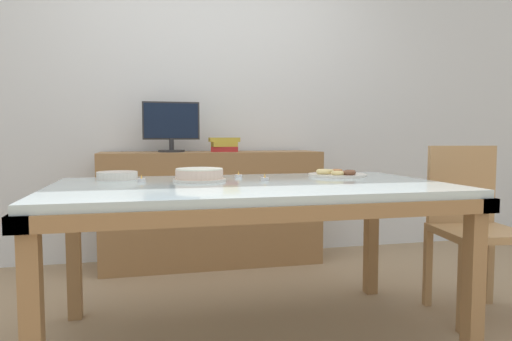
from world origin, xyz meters
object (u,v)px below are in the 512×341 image
object	(u,v)px
book_stack	(224,145)
tealight_near_front	(239,176)
cake_chocolate_round	(199,175)
plate_stack	(117,175)
computer_monitor	(171,127)
chair	(471,220)
tealight_left_edge	(141,180)
tealight_near_cakes	(265,179)
pastry_platter	(337,174)

from	to	relation	value
book_stack	tealight_near_front	xyz separation A→B (m)	(-0.10, -1.05, -0.15)
cake_chocolate_round	plate_stack	world-z (taller)	cake_chocolate_round
plate_stack	tealight_near_front	distance (m)	0.64
computer_monitor	chair	bearing A→B (deg)	-39.93
book_stack	tealight_left_edge	size ratio (longest dim) A/B	5.85
computer_monitor	tealight_near_cakes	world-z (taller)	computer_monitor
tealight_left_edge	cake_chocolate_round	bearing A→B (deg)	-7.81
tealight_near_cakes	computer_monitor	bearing A→B (deg)	107.68
cake_chocolate_round	tealight_near_front	size ratio (longest dim) A/B	6.68
chair	pastry_platter	size ratio (longest dim) A/B	2.90
chair	tealight_left_edge	bearing A→B (deg)	175.07
plate_stack	tealight_near_cakes	bearing A→B (deg)	-19.06
computer_monitor	pastry_platter	distance (m)	1.43
pastry_platter	tealight_near_cakes	xyz separation A→B (m)	(-0.46, -0.15, -0.00)
computer_monitor	plate_stack	world-z (taller)	computer_monitor
computer_monitor	book_stack	xyz separation A→B (m)	(0.40, 0.00, -0.14)
chair	tealight_near_cakes	xyz separation A→B (m)	(-1.18, 0.06, 0.26)
pastry_platter	plate_stack	size ratio (longest dim) A/B	1.55
chair	plate_stack	world-z (taller)	chair
plate_stack	tealight_near_front	xyz separation A→B (m)	(0.64, -0.05, -0.01)
chair	book_stack	size ratio (longest dim) A/B	4.02
computer_monitor	tealight_left_edge	xyz separation A→B (m)	(-0.21, -1.17, -0.29)
computer_monitor	tealight_near_front	size ratio (longest dim) A/B	10.60
computer_monitor	plate_stack	size ratio (longest dim) A/B	2.02
tealight_near_front	book_stack	bearing A→B (deg)	84.77
cake_chocolate_round	plate_stack	bearing A→B (deg)	153.53
tealight_near_cakes	plate_stack	bearing A→B (deg)	160.94
tealight_near_front	cake_chocolate_round	bearing A→B (deg)	-146.18
pastry_platter	tealight_near_cakes	distance (m)	0.48
pastry_platter	tealight_left_edge	distance (m)	1.07
book_stack	plate_stack	size ratio (longest dim) A/B	1.11
pastry_platter	tealight_near_front	world-z (taller)	pastry_platter
pastry_platter	tealight_near_front	bearing A→B (deg)	174.27
computer_monitor	plate_stack	distance (m)	1.09
computer_monitor	tealight_near_front	distance (m)	1.13
tealight_near_front	plate_stack	bearing A→B (deg)	175.72
chair	tealight_near_cakes	bearing A→B (deg)	176.85
chair	tealight_near_cakes	world-z (taller)	chair
cake_chocolate_round	tealight_near_cakes	distance (m)	0.33
computer_monitor	book_stack	distance (m)	0.43
tealight_left_edge	book_stack	bearing A→B (deg)	62.36
pastry_platter	tealight_near_cakes	world-z (taller)	pastry_platter
tealight_near_front	tealight_near_cakes	world-z (taller)	same
book_stack	tealight_near_cakes	xyz separation A→B (m)	(-0.00, -1.26, -0.15)
book_stack	tealight_left_edge	bearing A→B (deg)	-117.64
cake_chocolate_round	tealight_left_edge	size ratio (longest dim) A/B	6.68
computer_monitor	tealight_near_front	world-z (taller)	computer_monitor
computer_monitor	tealight_left_edge	size ratio (longest dim) A/B	10.60
book_stack	cake_chocolate_round	xyz separation A→B (m)	(-0.33, -1.21, -0.13)
book_stack	plate_stack	distance (m)	1.26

